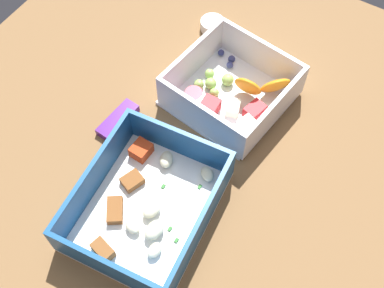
{
  "coord_description": "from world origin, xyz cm",
  "views": [
    {
      "loc": [
        -30.45,
        -18.2,
        61.06
      ],
      "look_at": [
        -1.08,
        -0.22,
        4.0
      ],
      "focal_mm": 45.4,
      "sensor_mm": 36.0,
      "label": 1
    }
  ],
  "objects_px": {
    "fruit_bowl": "(233,92)",
    "paper_cup_liner": "(212,25)",
    "pasta_container": "(146,204)",
    "candy_bar": "(118,120)"
  },
  "relations": [
    {
      "from": "pasta_container",
      "to": "candy_bar",
      "type": "bearing_deg",
      "value": 45.26
    },
    {
      "from": "fruit_bowl",
      "to": "paper_cup_liner",
      "type": "xyz_separation_m",
      "value": [
        0.11,
        0.1,
        -0.01
      ]
    },
    {
      "from": "fruit_bowl",
      "to": "candy_bar",
      "type": "xyz_separation_m",
      "value": [
        -0.12,
        0.12,
        -0.02
      ]
    },
    {
      "from": "fruit_bowl",
      "to": "paper_cup_liner",
      "type": "bearing_deg",
      "value": 41.69
    },
    {
      "from": "candy_bar",
      "to": "pasta_container",
      "type": "bearing_deg",
      "value": -129.0
    },
    {
      "from": "fruit_bowl",
      "to": "paper_cup_liner",
      "type": "relative_size",
      "value": 4.41
    },
    {
      "from": "pasta_container",
      "to": "candy_bar",
      "type": "relative_size",
      "value": 3.02
    },
    {
      "from": "pasta_container",
      "to": "fruit_bowl",
      "type": "bearing_deg",
      "value": -8.16
    },
    {
      "from": "pasta_container",
      "to": "paper_cup_liner",
      "type": "bearing_deg",
      "value": 9.86
    },
    {
      "from": "fruit_bowl",
      "to": "candy_bar",
      "type": "height_order",
      "value": "fruit_bowl"
    }
  ]
}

